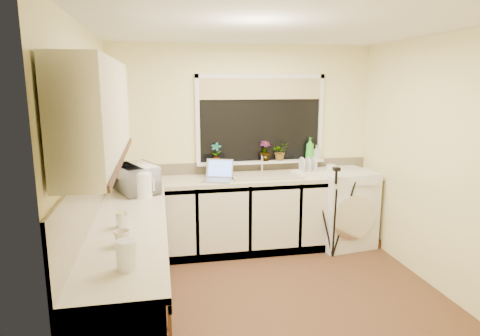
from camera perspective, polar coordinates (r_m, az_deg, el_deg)
name	(u,v)px	position (r m, az deg, el deg)	size (l,w,h in m)	color
floor	(276,297)	(4.18, 4.86, -17.04)	(3.20, 3.20, 0.00)	brown
ceiling	(281,27)	(3.70, 5.53, 18.50)	(3.20, 3.20, 0.00)	white
wall_back	(244,146)	(5.19, 0.57, 2.97)	(3.20, 3.20, 0.00)	#FFF2AA
wall_front	(354,226)	(2.40, 15.23, -7.63)	(3.20, 3.20, 0.00)	#FFF2AA
wall_left	(90,178)	(3.66, -19.70, -1.35)	(3.00, 3.00, 0.00)	#FFF2AA
wall_right	(438,164)	(4.47, 25.29, 0.46)	(3.00, 3.00, 0.00)	#FFF2AA
base_cabinet_back	(222,217)	(5.03, -2.41, -6.64)	(2.55, 0.60, 0.86)	silver
base_cabinet_left	(131,281)	(3.60, -14.64, -14.69)	(0.54, 2.40, 0.86)	silver
worktop_back	(249,179)	(4.97, 1.26, -1.48)	(3.20, 0.60, 0.04)	beige
worktop_left	(128,228)	(3.43, -15.03, -7.91)	(0.60, 2.40, 0.04)	beige
upper_cabinet	(99,111)	(3.11, -18.69, 7.30)	(0.28, 1.90, 0.70)	silver
splashback_left	(87,200)	(3.39, -20.11, -4.11)	(0.02, 2.40, 0.45)	beige
splashback_back	(244,167)	(5.22, 0.59, 0.18)	(3.20, 0.02, 0.14)	beige
window_glass	(260,120)	(5.18, 2.79, 6.56)	(1.50, 0.02, 1.00)	black
window_blind	(261,89)	(5.14, 2.90, 10.70)	(1.50, 0.02, 0.25)	tan
windowsill	(261,162)	(5.20, 2.88, 0.84)	(1.60, 0.14, 0.03)	white
sink	(266,175)	(5.00, 3.50, -1.01)	(0.82, 0.46, 0.03)	tan
faucet	(262,164)	(5.15, 3.01, 0.58)	(0.03, 0.03, 0.24)	silver
washing_machine	(342,208)	(5.40, 13.67, -5.26)	(0.66, 0.64, 0.94)	white
laptop	(218,175)	(4.82, -2.99, -0.92)	(0.40, 0.40, 0.23)	gray
kettle	(143,185)	(4.20, -13.06, -2.30)	(0.18, 0.18, 0.23)	white
dish_rack	(309,173)	(5.11, 9.37, -0.70)	(0.37, 0.28, 0.06)	white
tripod	(334,213)	(4.95, 12.73, -5.96)	(0.52, 0.52, 1.07)	black
glass_jug	(127,255)	(2.64, -15.16, -11.32)	(0.12, 0.12, 0.18)	silver
steel_jar	(122,220)	(3.37, -15.79, -6.81)	(0.09, 0.09, 0.12)	silver
microwave	(137,178)	(4.39, -13.88, -1.39)	(0.51, 0.35, 0.28)	silver
plant_a	(216,153)	(5.04, -3.25, 2.09)	(0.13, 0.09, 0.24)	#999999
plant_c	(265,151)	(5.18, 3.38, 2.36)	(0.14, 0.14, 0.25)	#999999
plant_d	(280,151)	(5.22, 5.49, 2.25)	(0.20, 0.17, 0.22)	#999999
soap_bottle_green	(310,148)	(5.34, 9.48, 2.65)	(0.11, 0.11, 0.27)	green
soap_bottle_clear	(316,152)	(5.37, 10.35, 2.14)	(0.08, 0.08, 0.18)	#999999
cup_back	(331,169)	(5.30, 12.29, -0.10)	(0.14, 0.14, 0.11)	silver
cup_left	(122,238)	(3.02, -15.75, -9.14)	(0.11, 0.11, 0.10)	beige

